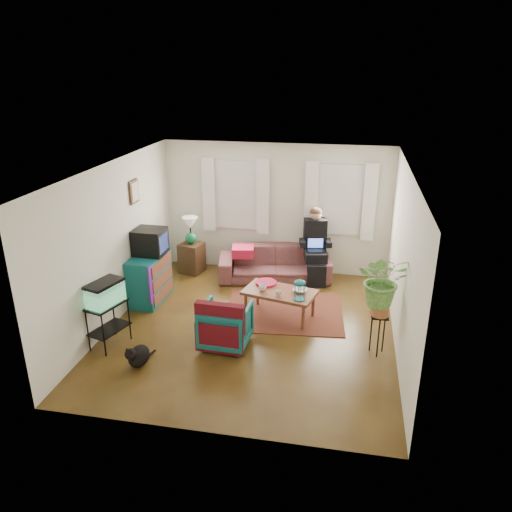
% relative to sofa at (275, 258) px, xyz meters
% --- Properties ---
extents(floor, '(4.50, 5.00, 0.01)m').
position_rel_sofa_xyz_m(floor, '(-0.06, -2.05, -0.43)').
color(floor, '#4F2B14').
rests_on(floor, ground).
extents(ceiling, '(4.50, 5.00, 0.01)m').
position_rel_sofa_xyz_m(ceiling, '(-0.06, -2.05, 2.17)').
color(ceiling, white).
rests_on(ceiling, wall_back).
extents(wall_back, '(4.50, 0.01, 2.60)m').
position_rel_sofa_xyz_m(wall_back, '(-0.06, 0.45, 0.87)').
color(wall_back, silver).
rests_on(wall_back, floor).
extents(wall_front, '(4.50, 0.01, 2.60)m').
position_rel_sofa_xyz_m(wall_front, '(-0.06, -4.55, 0.87)').
color(wall_front, silver).
rests_on(wall_front, floor).
extents(wall_left, '(0.01, 5.00, 2.60)m').
position_rel_sofa_xyz_m(wall_left, '(-2.31, -2.05, 0.87)').
color(wall_left, silver).
rests_on(wall_left, floor).
extents(wall_right, '(0.01, 5.00, 2.60)m').
position_rel_sofa_xyz_m(wall_right, '(2.19, -2.05, 0.87)').
color(wall_right, silver).
rests_on(wall_right, floor).
extents(window_left, '(1.08, 0.04, 1.38)m').
position_rel_sofa_xyz_m(window_left, '(-0.86, 0.43, 1.12)').
color(window_left, white).
rests_on(window_left, wall_back).
extents(window_right, '(1.08, 0.04, 1.38)m').
position_rel_sofa_xyz_m(window_right, '(1.19, 0.43, 1.12)').
color(window_right, white).
rests_on(window_right, wall_back).
extents(curtains_left, '(1.36, 0.06, 1.50)m').
position_rel_sofa_xyz_m(curtains_left, '(-0.86, 0.35, 1.12)').
color(curtains_left, white).
rests_on(curtains_left, wall_back).
extents(curtains_right, '(1.36, 0.06, 1.50)m').
position_rel_sofa_xyz_m(curtains_right, '(1.19, 0.35, 1.12)').
color(curtains_right, white).
rests_on(curtains_right, wall_back).
extents(picture_frame, '(0.04, 0.32, 0.40)m').
position_rel_sofa_xyz_m(picture_frame, '(-2.27, -1.20, 1.52)').
color(picture_frame, '#3D2616').
rests_on(picture_frame, wall_left).
extents(area_rug, '(2.14, 1.78, 0.01)m').
position_rel_sofa_xyz_m(area_rug, '(0.39, -1.39, -0.42)').
color(area_rug, maroon).
rests_on(area_rug, floor).
extents(sofa, '(2.30, 1.25, 0.85)m').
position_rel_sofa_xyz_m(sofa, '(0.00, 0.00, 0.00)').
color(sofa, brown).
rests_on(sofa, floor).
extents(seated_person, '(0.66, 0.76, 1.30)m').
position_rel_sofa_xyz_m(seated_person, '(0.77, 0.15, 0.22)').
color(seated_person, black).
rests_on(seated_person, sofa).
extents(side_table, '(0.51, 0.51, 0.62)m').
position_rel_sofa_xyz_m(side_table, '(-1.71, -0.00, -0.12)').
color(side_table, '#3F2817').
rests_on(side_table, floor).
extents(table_lamp, '(0.38, 0.38, 0.56)m').
position_rel_sofa_xyz_m(table_lamp, '(-1.71, -0.00, 0.46)').
color(table_lamp, white).
rests_on(table_lamp, side_table).
extents(dresser, '(0.50, 0.97, 0.86)m').
position_rel_sofa_xyz_m(dresser, '(-2.05, -1.38, 0.00)').
color(dresser, '#115569').
rests_on(dresser, floor).
extents(crt_tv, '(0.54, 0.49, 0.46)m').
position_rel_sofa_xyz_m(crt_tv, '(-2.03, -1.29, 0.66)').
color(crt_tv, black).
rests_on(crt_tv, dresser).
extents(aquarium_stand, '(0.51, 0.70, 0.70)m').
position_rel_sofa_xyz_m(aquarium_stand, '(-2.06, -2.97, -0.08)').
color(aquarium_stand, black).
rests_on(aquarium_stand, floor).
extents(aquarium, '(0.46, 0.63, 0.37)m').
position_rel_sofa_xyz_m(aquarium, '(-2.06, -2.97, 0.45)').
color(aquarium, '#7FD899').
rests_on(aquarium, aquarium_stand).
extents(black_cat, '(0.38, 0.48, 0.37)m').
position_rel_sofa_xyz_m(black_cat, '(-1.41, -3.40, -0.24)').
color(black_cat, black).
rests_on(black_cat, floor).
extents(armchair, '(0.74, 0.69, 0.73)m').
position_rel_sofa_xyz_m(armchair, '(-0.34, -2.61, -0.06)').
color(armchair, '#136972').
rests_on(armchair, floor).
extents(serape_throw, '(0.74, 0.20, 0.60)m').
position_rel_sofa_xyz_m(serape_throw, '(-0.35, -2.89, 0.09)').
color(serape_throw, '#9E0A0A').
rests_on(serape_throw, armchair).
extents(coffee_table, '(1.29, 0.90, 0.49)m').
position_rel_sofa_xyz_m(coffee_table, '(0.33, -1.59, -0.18)').
color(coffee_table, brown).
rests_on(coffee_table, floor).
extents(cup_a, '(0.16, 0.16, 0.10)m').
position_rel_sofa_xyz_m(cup_a, '(0.05, -1.63, 0.11)').
color(cup_a, white).
rests_on(cup_a, coffee_table).
extents(cup_b, '(0.13, 0.13, 0.10)m').
position_rel_sofa_xyz_m(cup_b, '(0.34, -1.79, 0.11)').
color(cup_b, beige).
rests_on(cup_b, coffee_table).
extents(bowl, '(0.28, 0.28, 0.06)m').
position_rel_sofa_xyz_m(bowl, '(0.67, -1.57, 0.09)').
color(bowl, white).
rests_on(bowl, coffee_table).
extents(snack_tray, '(0.44, 0.44, 0.04)m').
position_rel_sofa_xyz_m(snack_tray, '(0.06, -1.36, 0.08)').
color(snack_tray, '#B21414').
rests_on(snack_tray, coffee_table).
extents(birdcage, '(0.23, 0.23, 0.34)m').
position_rel_sofa_xyz_m(birdcage, '(0.69, -1.85, 0.23)').
color(birdcage, '#115B6B').
rests_on(birdcage, coffee_table).
extents(plant_stand, '(0.28, 0.28, 0.63)m').
position_rel_sofa_xyz_m(plant_stand, '(1.91, -2.43, -0.11)').
color(plant_stand, black).
rests_on(plant_stand, floor).
extents(potted_plant, '(0.75, 0.66, 0.80)m').
position_rel_sofa_xyz_m(potted_plant, '(1.91, -2.43, 0.64)').
color(potted_plant, '#599947').
rests_on(potted_plant, plant_stand).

